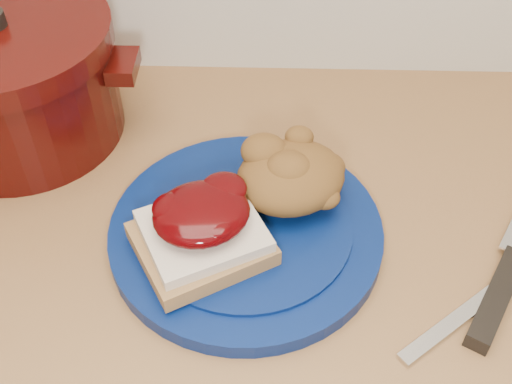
{
  "coord_description": "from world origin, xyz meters",
  "views": [
    {
      "loc": [
        0.01,
        1.05,
        1.42
      ],
      "look_at": [
        -0.0,
        1.51,
        0.95
      ],
      "focal_mm": 45.0,
      "sensor_mm": 36.0,
      "label": 1
    }
  ],
  "objects_px": {
    "butter_knife": "(472,307)",
    "pepper_grinder": "(30,89)",
    "plate": "(246,232)",
    "chef_knife": "(511,266)",
    "dutch_oven": "(12,80)"
  },
  "relations": [
    {
      "from": "plate",
      "to": "pepper_grinder",
      "type": "relative_size",
      "value": 2.35
    },
    {
      "from": "chef_knife",
      "to": "pepper_grinder",
      "type": "bearing_deg",
      "value": 99.13
    },
    {
      "from": "dutch_oven",
      "to": "pepper_grinder",
      "type": "xyz_separation_m",
      "value": [
        0.02,
        -0.0,
        -0.01
      ]
    },
    {
      "from": "butter_knife",
      "to": "pepper_grinder",
      "type": "distance_m",
      "value": 0.55
    },
    {
      "from": "plate",
      "to": "chef_knife",
      "type": "distance_m",
      "value": 0.27
    },
    {
      "from": "chef_knife",
      "to": "pepper_grinder",
      "type": "height_order",
      "value": "pepper_grinder"
    },
    {
      "from": "plate",
      "to": "pepper_grinder",
      "type": "bearing_deg",
      "value": 147.0
    },
    {
      "from": "pepper_grinder",
      "to": "dutch_oven",
      "type": "bearing_deg",
      "value": 180.0
    },
    {
      "from": "plate",
      "to": "butter_knife",
      "type": "relative_size",
      "value": 1.5
    },
    {
      "from": "butter_knife",
      "to": "chef_knife",
      "type": "bearing_deg",
      "value": 6.51
    },
    {
      "from": "pepper_grinder",
      "to": "plate",
      "type": "bearing_deg",
      "value": -33.0
    },
    {
      "from": "plate",
      "to": "butter_knife",
      "type": "height_order",
      "value": "plate"
    },
    {
      "from": "plate",
      "to": "pepper_grinder",
      "type": "distance_m",
      "value": 0.32
    },
    {
      "from": "chef_knife",
      "to": "butter_knife",
      "type": "height_order",
      "value": "chef_knife"
    },
    {
      "from": "dutch_oven",
      "to": "pepper_grinder",
      "type": "height_order",
      "value": "dutch_oven"
    }
  ]
}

